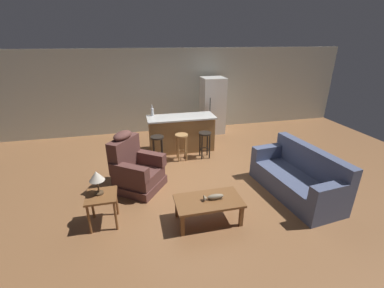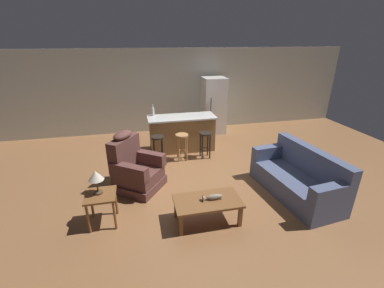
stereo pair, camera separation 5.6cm
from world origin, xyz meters
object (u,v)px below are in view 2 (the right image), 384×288
object	(u,v)px
bottle_tall_green	(153,112)
bar_stool_left	(158,144)
bar_stool_right	(205,140)
refrigerator	(214,106)
end_table	(101,199)
coffee_table	(207,203)
recliner_near_lamp	(135,169)
fish_figurine	(213,197)
kitchen_island	(182,133)
bar_stool_middle	(182,142)
couch	(298,179)
table_lamp	(96,177)

from	to	relation	value
bottle_tall_green	bar_stool_left	bearing A→B (deg)	-88.99
bar_stool_right	refrigerator	world-z (taller)	refrigerator
end_table	refrigerator	world-z (taller)	refrigerator
coffee_table	bar_stool_right	world-z (taller)	bar_stool_right
recliner_near_lamp	bottle_tall_green	size ratio (longest dim) A/B	4.07
fish_figurine	bottle_tall_green	size ratio (longest dim) A/B	1.15
kitchen_island	coffee_table	bearing A→B (deg)	-92.73
bar_stool_middle	bar_stool_right	bearing A→B (deg)	0.00
fish_figurine	bar_stool_right	xyz separation A→B (m)	(0.55, 2.44, 0.01)
end_table	bottle_tall_green	size ratio (longest dim) A/B	1.90
couch	recliner_near_lamp	world-z (taller)	recliner_near_lamp
end_table	bottle_tall_green	world-z (taller)	bottle_tall_green
fish_figurine	end_table	world-z (taller)	end_table
end_table	bar_stool_right	xyz separation A→B (m)	(2.33, 2.11, 0.01)
recliner_near_lamp	bar_stool_right	size ratio (longest dim) A/B	1.76
refrigerator	bar_stool_left	bearing A→B (deg)	-137.14
kitchen_island	bar_stool_left	xyz separation A→B (m)	(-0.72, -0.63, -0.01)
table_lamp	refrigerator	xyz separation A→B (m)	(3.13, 3.90, 0.01)
bar_stool_middle	bottle_tall_green	bearing A→B (deg)	124.96
bar_stool_left	refrigerator	world-z (taller)	refrigerator
bottle_tall_green	bar_stool_right	bearing A→B (deg)	-35.92
fish_figurine	table_lamp	distance (m)	1.89
refrigerator	couch	bearing A→B (deg)	-81.89
end_table	kitchen_island	bearing A→B (deg)	56.05
fish_figurine	bar_stool_middle	xyz separation A→B (m)	(-0.05, 2.44, 0.01)
bar_stool_left	refrigerator	distance (m)	2.72
fish_figurine	end_table	bearing A→B (deg)	169.33
table_lamp	bar_stool_left	bearing A→B (deg)	60.77
coffee_table	end_table	size ratio (longest dim) A/B	1.96
end_table	kitchen_island	xyz separation A→B (m)	(1.84, 2.74, 0.02)
coffee_table	end_table	distance (m)	1.73
coffee_table	end_table	bearing A→B (deg)	168.87
fish_figurine	refrigerator	bearing A→B (deg)	72.85
fish_figurine	table_lamp	size ratio (longest dim) A/B	0.83
fish_figurine	recliner_near_lamp	xyz separation A→B (m)	(-1.23, 1.36, -0.04)
couch	bar_stool_right	distance (m)	2.43
recliner_near_lamp	bar_stool_middle	distance (m)	1.60
coffee_table	recliner_near_lamp	size ratio (longest dim) A/B	0.92
coffee_table	bar_stool_middle	world-z (taller)	bar_stool_middle
bar_stool_right	bottle_tall_green	world-z (taller)	bottle_tall_green
bar_stool_right	fish_figurine	bearing A→B (deg)	-102.61
recliner_near_lamp	table_lamp	size ratio (longest dim) A/B	2.93
fish_figurine	kitchen_island	xyz separation A→B (m)	(0.06, 3.07, 0.02)
bar_stool_middle	kitchen_island	bearing A→B (deg)	79.60
table_lamp	bar_stool_right	xyz separation A→B (m)	(2.36, 2.07, -0.40)
end_table	bar_stool_left	xyz separation A→B (m)	(1.13, 2.11, 0.01)
end_table	refrigerator	size ratio (longest dim) A/B	0.32
table_lamp	kitchen_island	size ratio (longest dim) A/B	0.23
recliner_near_lamp	kitchen_island	bearing A→B (deg)	88.65
recliner_near_lamp	bottle_tall_green	distance (m)	2.14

